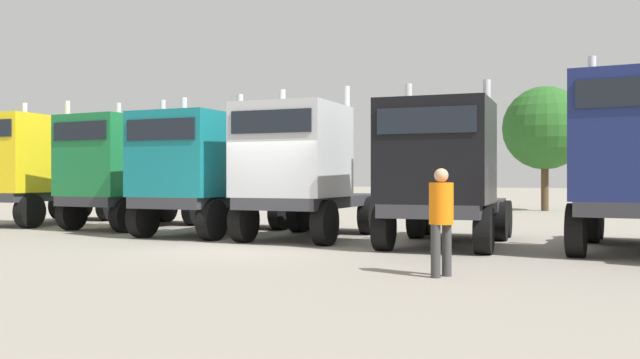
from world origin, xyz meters
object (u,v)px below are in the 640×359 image
object	(u,v)px
semi_truck_green	(122,171)
semi_truck_navy	(637,162)
semi_truck_black	(441,172)
visitor_in_hivis	(441,214)
semi_truck_silver	(302,169)
semi_truck_teal	(202,173)
semi_truck_yellow	(31,168)

from	to	relation	value
semi_truck_green	semi_truck_navy	world-z (taller)	semi_truck_navy
semi_truck_black	visitor_in_hivis	bearing A→B (deg)	10.44
semi_truck_silver	semi_truck_navy	world-z (taller)	semi_truck_navy
visitor_in_hivis	semi_truck_silver	bearing A→B (deg)	-19.57
semi_truck_black	semi_truck_navy	xyz separation A→B (m)	(4.08, 0.72, 0.21)
semi_truck_navy	visitor_in_hivis	xyz separation A→B (m)	(-2.47, -5.15, -0.92)
semi_truck_navy	semi_truck_green	bearing A→B (deg)	-92.05
semi_truck_silver	semi_truck_navy	bearing A→B (deg)	86.58
semi_truck_green	semi_truck_black	size ratio (longest dim) A/B	0.97
semi_truck_green	semi_truck_black	distance (m)	10.78
semi_truck_navy	visitor_in_hivis	bearing A→B (deg)	-29.01
semi_truck_green	semi_truck_navy	xyz separation A→B (m)	(14.86, 0.35, 0.10)
semi_truck_black	semi_truck_silver	bearing A→B (deg)	-100.24
semi_truck_green	visitor_in_hivis	xyz separation A→B (m)	(12.39, -4.80, -0.82)
semi_truck_teal	semi_truck_navy	xyz separation A→B (m)	(11.09, 0.94, 0.20)
semi_truck_silver	semi_truck_navy	xyz separation A→B (m)	(7.94, 0.68, 0.10)
semi_truck_yellow	semi_truck_black	world-z (taller)	semi_truck_yellow
semi_truck_silver	semi_truck_green	bearing A→B (deg)	-101.02
semi_truck_teal	semi_truck_black	bearing A→B (deg)	85.05
semi_truck_teal	semi_truck_navy	world-z (taller)	semi_truck_navy
semi_truck_yellow	semi_truck_navy	distance (m)	19.00
semi_truck_silver	semi_truck_teal	bearing A→B (deg)	-93.57
semi_truck_teal	visitor_in_hivis	bearing A→B (deg)	57.27
semi_truck_yellow	semi_truck_teal	world-z (taller)	semi_truck_yellow
semi_truck_navy	visitor_in_hivis	distance (m)	5.78
semi_truck_yellow	semi_truck_green	size ratio (longest dim) A/B	1.15
semi_truck_green	semi_truck_navy	bearing A→B (deg)	88.22
semi_truck_green	semi_truck_silver	world-z (taller)	semi_truck_green
semi_truck_teal	semi_truck_navy	bearing A→B (deg)	88.12
semi_truck_teal	semi_truck_navy	distance (m)	11.14
semi_truck_navy	visitor_in_hivis	world-z (taller)	semi_truck_navy
semi_truck_silver	semi_truck_black	size ratio (longest dim) A/B	1.02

